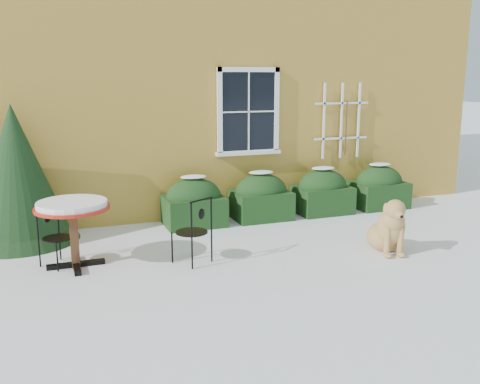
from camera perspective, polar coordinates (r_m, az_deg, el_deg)
name	(u,v)px	position (r m, az deg, el deg)	size (l,w,h in m)	color
ground	(265,270)	(7.48, 2.71, -8.28)	(80.00, 80.00, 0.00)	white
house	(155,52)	(13.73, -9.09, 14.56)	(12.40, 8.40, 6.40)	gold
hedge_row	(292,195)	(10.26, 5.61, -0.32)	(4.95, 0.80, 0.91)	black
evergreen_shrub	(17,187)	(9.23, -22.66, 0.47)	(1.83, 1.83, 2.22)	black
bistro_table	(72,212)	(7.71, -17.44, -2.09)	(1.02, 1.02, 0.95)	black
patio_chair_near	(194,231)	(7.62, -4.96, -4.12)	(0.58, 0.58, 0.96)	black
patio_chair_far	(56,236)	(7.96, -19.07, -4.42)	(0.54, 0.54, 0.87)	black
dog	(389,230)	(8.40, 15.60, -3.88)	(0.69, 0.94, 0.88)	tan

